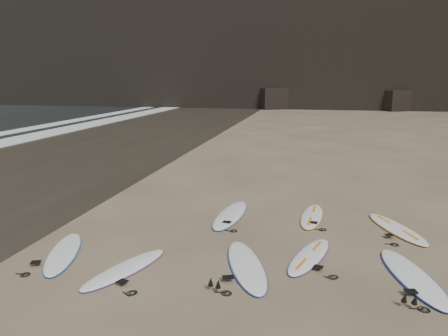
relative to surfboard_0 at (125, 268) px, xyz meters
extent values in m
plane|color=#897559|center=(4.29, 1.03, -0.04)|extent=(240.00, 240.00, 0.00)
cube|color=#383026|center=(-8.71, 11.03, -0.04)|extent=(12.00, 200.00, 0.01)
cube|color=black|center=(12.29, 46.03, 1.12)|extent=(4.23, 4.46, 2.33)
cube|color=black|center=(-1.71, 46.03, 1.20)|extent=(4.49, 4.76, 2.49)
ellipsoid|color=white|center=(0.00, 0.00, 0.00)|extent=(1.29, 2.34, 0.08)
ellipsoid|color=white|center=(2.35, 0.64, 0.01)|extent=(1.46, 2.69, 0.09)
ellipsoid|color=white|center=(3.61, 1.40, 0.00)|extent=(1.17, 2.31, 0.08)
ellipsoid|color=white|center=(5.57, 0.80, 0.01)|extent=(1.25, 2.75, 0.10)
ellipsoid|color=white|center=(1.40, 3.84, 0.01)|extent=(0.83, 2.71, 0.10)
ellipsoid|color=white|center=(3.63, 4.19, 0.00)|extent=(0.76, 2.33, 0.08)
ellipsoid|color=white|center=(5.74, 3.61, 0.00)|extent=(1.49, 2.52, 0.09)
ellipsoid|color=white|center=(-1.66, 0.47, 0.00)|extent=(1.37, 2.49, 0.09)
camera|label=1|loc=(3.61, -7.57, 3.77)|focal=35.00mm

